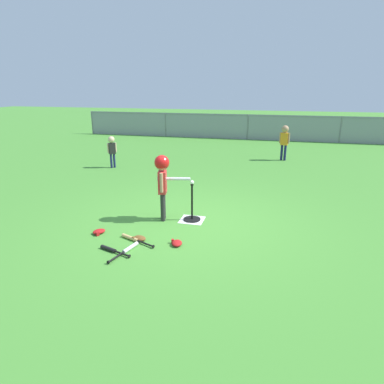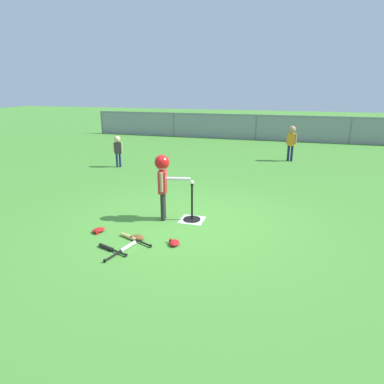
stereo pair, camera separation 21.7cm
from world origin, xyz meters
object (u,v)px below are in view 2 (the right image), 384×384
batter_child (163,174)px  glove_near_bats (99,230)px  glove_tossed_aside (138,237)px  batting_tee (192,214)px  spare_bat_silver (125,248)px  spare_bat_black (109,248)px  glove_by_plate (174,243)px  spare_bat_wood (132,238)px  fielder_near_left (118,147)px  fielder_deep_center (291,139)px  baseball_on_tee (192,182)px

batter_child → glove_near_bats: size_ratio=4.54×
glove_tossed_aside → batting_tee: bearing=59.8°
glove_near_bats → glove_tossed_aside: 0.78m
spare_bat_silver → glove_tossed_aside: bearing=86.3°
spare_bat_black → glove_tossed_aside: glove_tossed_aside is taller
batting_tee → glove_by_plate: bearing=-88.8°
batting_tee → batter_child: size_ratio=0.57×
batter_child → batting_tee: bearing=12.4°
batter_child → spare_bat_wood: size_ratio=1.85×
batter_child → glove_by_plate: bearing=-60.5°
spare_bat_silver → fielder_near_left: bearing=119.0°
fielder_deep_center → batting_tee: bearing=-105.8°
glove_tossed_aside → glove_by_plate: bearing=-1.5°
fielder_near_left → spare_bat_silver: bearing=-61.0°
spare_bat_black → batting_tee: bearing=60.2°
batting_tee → spare_bat_black: size_ratio=1.22×
baseball_on_tee → glove_near_bats: 1.84m
fielder_deep_center → fielder_near_left: size_ratio=1.21×
batter_child → glove_by_plate: size_ratio=4.93×
spare_bat_black → glove_tossed_aside: 0.54m
fielder_near_left → glove_by_plate: size_ratio=3.85×
spare_bat_wood → glove_by_plate: 0.73m
fielder_deep_center → spare_bat_wood: 7.42m
spare_bat_black → glove_tossed_aside: size_ratio=2.16×
glove_by_plate → glove_near_bats: 1.42m
fielder_near_left → glove_tossed_aside: 5.37m
fielder_deep_center → glove_tossed_aside: (-2.28, -6.95, -0.71)m
baseball_on_tee → batter_child: bearing=-167.6°
spare_bat_black → glove_near_bats: 0.75m
glove_by_plate → glove_near_bats: (-1.41, 0.09, 0.00)m
batter_child → spare_bat_wood: (-0.19, -0.98, -0.85)m
spare_bat_silver → baseball_on_tee: bearing=66.3°
fielder_near_left → spare_bat_black: (2.51, -5.03, -0.59)m
batting_tee → fielder_near_left: (-3.39, 3.50, 0.51)m
glove_by_plate → batter_child: bearing=119.5°
fielder_near_left → glove_by_plate: fielder_near_left is taller
glove_by_plate → glove_near_bats: same height
spare_bat_wood → glove_tossed_aside: 0.10m
glove_near_bats → glove_tossed_aside: size_ratio=1.03×
spare_bat_silver → glove_tossed_aside: size_ratio=2.59×
batting_tee → batter_child: batter_child is taller
baseball_on_tee → fielder_near_left: size_ratio=0.08×
batter_child → fielder_deep_center: bearing=70.0°
spare_bat_silver → spare_bat_black: same height
batter_child → spare_bat_silver: (-0.12, -1.35, -0.85)m
batting_tee → batter_child: 0.93m
batter_child → spare_bat_black: (-0.36, -1.42, -0.85)m
batting_tee → fielder_near_left: fielder_near_left is taller
glove_near_bats → glove_tossed_aside: (0.77, -0.08, 0.00)m
batter_child → spare_bat_black: batter_child is taller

